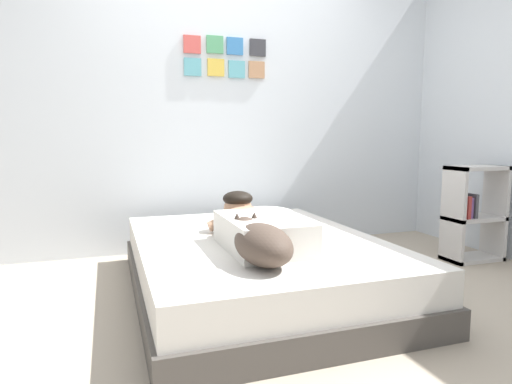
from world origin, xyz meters
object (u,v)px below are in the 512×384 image
object	(u,v)px
person_lying	(255,225)
bookshelf	(473,213)
dog	(260,242)
bed	(256,265)
coffee_cup	(249,217)
cell_phone	(279,234)
pillow	(261,214)

from	to	relation	value
person_lying	bookshelf	size ratio (longest dim) A/B	1.23
dog	bookshelf	xyz separation A→B (m)	(2.00, 0.64, -0.07)
bed	coffee_cup	size ratio (longest dim) A/B	15.87
person_lying	cell_phone	distance (m)	0.30
coffee_cup	bookshelf	xyz separation A→B (m)	(1.73, -0.37, -0.00)
dog	coffee_cup	size ratio (longest dim) A/B	4.60
person_lying	coffee_cup	bearing A→B (deg)	75.02
coffee_cup	pillow	bearing A→B (deg)	2.39
cell_phone	bookshelf	size ratio (longest dim) A/B	0.19
coffee_cup	person_lying	bearing A→B (deg)	-104.98
bed	dog	size ratio (longest dim) A/B	3.45
bed	coffee_cup	bearing A→B (deg)	76.86
dog	cell_phone	distance (m)	0.67
dog	pillow	bearing A→B (deg)	70.37
cell_phone	bed	bearing A→B (deg)	-165.42
person_lying	coffee_cup	size ratio (longest dim) A/B	7.36
person_lying	pillow	bearing A→B (deg)	67.54
bed	bookshelf	size ratio (longest dim) A/B	2.65
coffee_cup	bookshelf	world-z (taller)	bookshelf
person_lying	dog	distance (m)	0.41
bookshelf	dog	bearing A→B (deg)	-162.15
cell_phone	person_lying	bearing A→B (deg)	-142.59
person_lying	coffee_cup	world-z (taller)	person_lying
cell_phone	pillow	bearing A→B (deg)	85.71
pillow	person_lying	size ratio (longest dim) A/B	0.57
pillow	coffee_cup	size ratio (longest dim) A/B	4.16
bed	cell_phone	size ratio (longest dim) A/B	14.17
coffee_cup	cell_phone	distance (m)	0.45
pillow	dog	size ratio (longest dim) A/B	0.90
bed	coffee_cup	world-z (taller)	coffee_cup
person_lying	bookshelf	world-z (taller)	bookshelf
pillow	bookshelf	world-z (taller)	bookshelf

